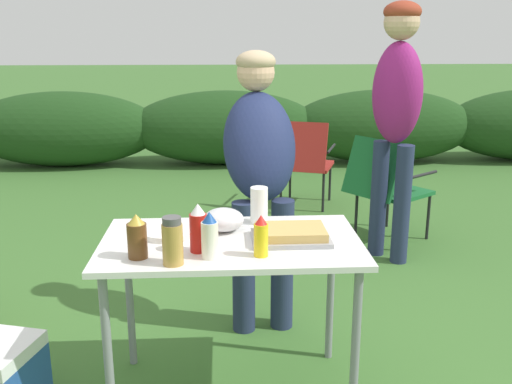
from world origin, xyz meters
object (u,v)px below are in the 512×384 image
object	(u,v)px
folding_table	(231,257)
ketchup_bottle	(198,229)
spice_jar	(173,241)
camp_chair_green_behind_table	(304,159)
food_tray	(291,234)
plate_stack	(169,232)
standing_person_in_red_jacket	(260,163)
standing_person_in_navy_coat	(396,103)
beer_bottle	(137,237)
mixing_bowl	(223,220)
camp_chair_near_hedge	(385,184)
paper_cup_stack	(259,205)
mustard_bottle	(261,237)
mayo_bottle	(210,236)

from	to	relation	value
folding_table	ketchup_bottle	distance (m)	0.25
spice_jar	camp_chair_green_behind_table	bearing A→B (deg)	73.09
food_tray	plate_stack	distance (m)	0.53
standing_person_in_red_jacket	standing_person_in_navy_coat	bearing A→B (deg)	34.68
plate_stack	beer_bottle	bearing A→B (deg)	-110.15
food_tray	standing_person_in_red_jacket	world-z (taller)	standing_person_in_red_jacket
standing_person_in_red_jacket	camp_chair_green_behind_table	size ratio (longest dim) A/B	1.81
mixing_bowl	ketchup_bottle	world-z (taller)	ketchup_bottle
mixing_bowl	standing_person_in_navy_coat	xyz separation A→B (m)	(1.19, 1.44, 0.34)
ketchup_bottle	camp_chair_near_hedge	distance (m)	2.48
paper_cup_stack	camp_chair_green_behind_table	xyz separation A→B (m)	(0.59, 2.64, -0.36)
camp_chair_green_behind_table	folding_table	bearing A→B (deg)	-84.99
food_tray	beer_bottle	size ratio (longest dim) A/B	1.85
beer_bottle	mixing_bowl	bearing A→B (deg)	42.15
mixing_bowl	standing_person_in_navy_coat	size ratio (longest dim) A/B	0.10
plate_stack	mustard_bottle	distance (m)	0.48
mixing_bowl	paper_cup_stack	bearing A→B (deg)	30.76
food_tray	spice_jar	xyz separation A→B (m)	(-0.47, -0.23, 0.07)
plate_stack	mustard_bottle	world-z (taller)	mustard_bottle
beer_bottle	mayo_bottle	distance (m)	0.28
standing_person_in_red_jacket	paper_cup_stack	bearing A→B (deg)	-100.91
beer_bottle	spice_jar	size ratio (longest dim) A/B	0.95
spice_jar	mixing_bowl	bearing A→B (deg)	63.08
camp_chair_near_hedge	spice_jar	bearing A→B (deg)	-69.49
ketchup_bottle	standing_person_in_navy_coat	world-z (taller)	standing_person_in_navy_coat
paper_cup_stack	standing_person_in_red_jacket	world-z (taller)	standing_person_in_red_jacket
plate_stack	paper_cup_stack	xyz separation A→B (m)	(0.40, 0.14, 0.07)
folding_table	mustard_bottle	world-z (taller)	mustard_bottle
ketchup_bottle	camp_chair_near_hedge	bearing A→B (deg)	56.51
plate_stack	camp_chair_green_behind_table	world-z (taller)	camp_chair_green_behind_table
spice_jar	camp_chair_near_hedge	distance (m)	2.64
standing_person_in_red_jacket	camp_chair_green_behind_table	world-z (taller)	standing_person_in_red_jacket
spice_jar	ketchup_bottle	world-z (taller)	ketchup_bottle
food_tray	camp_chair_green_behind_table	distance (m)	2.93
plate_stack	standing_person_in_red_jacket	world-z (taller)	standing_person_in_red_jacket
mustard_bottle	camp_chair_near_hedge	xyz separation A→B (m)	(1.11, 2.11, -0.35)
paper_cup_stack	ketchup_bottle	world-z (taller)	ketchup_bottle
paper_cup_stack	spice_jar	world-z (taller)	spice_jar
mayo_bottle	mixing_bowl	bearing A→B (deg)	80.59
beer_bottle	camp_chair_near_hedge	world-z (taller)	beer_bottle
folding_table	ketchup_bottle	size ratio (longest dim) A/B	5.49
mayo_bottle	camp_chair_green_behind_table	size ratio (longest dim) A/B	0.23
camp_chair_near_hedge	standing_person_in_red_jacket	bearing A→B (deg)	-76.46
ketchup_bottle	standing_person_in_navy_coat	distance (m)	2.15
standing_person_in_red_jacket	mustard_bottle	bearing A→B (deg)	-100.24
mayo_bottle	plate_stack	bearing A→B (deg)	123.57
folding_table	mayo_bottle	world-z (taller)	mayo_bottle
folding_table	plate_stack	distance (m)	0.30
spice_jar	standing_person_in_red_jacket	distance (m)	1.02
beer_bottle	camp_chair_near_hedge	xyz separation A→B (m)	(1.59, 2.10, -0.36)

